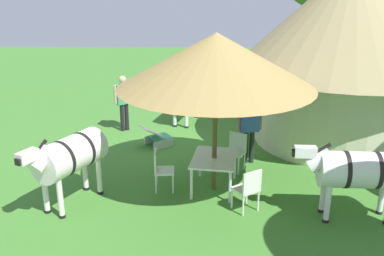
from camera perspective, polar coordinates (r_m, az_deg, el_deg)
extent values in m
plane|color=#3D762C|center=(11.32, -1.31, -3.73)|extent=(36.00, 36.00, 0.00)
cylinder|color=beige|center=(12.84, 18.69, 2.95)|extent=(4.63, 4.63, 2.07)
cone|color=#938458|center=(12.42, 19.90, 13.69)|extent=(5.94, 5.94, 2.76)
cylinder|color=brown|center=(9.24, 2.97, -1.56)|extent=(0.10, 0.10, 2.28)
cone|color=#998047|center=(8.78, 3.17, 8.82)|extent=(4.02, 4.02, 1.10)
cube|color=silver|center=(9.40, 2.93, -3.97)|extent=(1.37, 1.09, 0.04)
cylinder|color=silver|center=(10.03, 5.58, -4.79)|extent=(0.06, 0.06, 0.70)
cylinder|color=silver|center=(9.01, 4.99, -7.69)|extent=(0.06, 0.06, 0.70)
cylinder|color=silver|center=(10.11, 1.03, -4.50)|extent=(0.06, 0.06, 0.70)
cylinder|color=silver|center=(9.10, -0.09, -7.32)|extent=(0.06, 0.06, 0.70)
cube|color=silver|center=(9.47, -3.61, -5.58)|extent=(0.47, 0.45, 0.04)
cube|color=silver|center=(9.38, -4.81, -4.34)|extent=(0.44, 0.07, 0.45)
cylinder|color=silver|center=(9.74, -2.50, -6.29)|extent=(0.04, 0.04, 0.45)
cylinder|color=silver|center=(9.39, -2.50, -7.29)|extent=(0.04, 0.04, 0.45)
cylinder|color=silver|center=(9.74, -4.63, -6.32)|extent=(0.04, 0.04, 0.45)
cylinder|color=silver|center=(9.40, -4.71, -7.32)|extent=(0.04, 0.04, 0.45)
cube|color=silver|center=(8.74, 7.00, -7.92)|extent=(0.59, 0.60, 0.04)
cube|color=silver|center=(8.51, 7.87, -7.05)|extent=(0.28, 0.39, 0.45)
cylinder|color=silver|center=(8.86, 5.23, -9.09)|extent=(0.04, 0.04, 0.45)
cylinder|color=silver|center=(9.08, 7.16, -8.44)|extent=(0.04, 0.04, 0.45)
cylinder|color=silver|center=(8.62, 6.70, -10.03)|extent=(0.04, 0.04, 0.45)
cylinder|color=silver|center=(8.84, 8.65, -9.33)|extent=(0.04, 0.04, 0.45)
cube|color=silver|center=(10.40, 5.55, -3.28)|extent=(0.58, 0.58, 0.04)
cube|color=silver|center=(10.48, 6.02, -1.79)|extent=(0.24, 0.41, 0.45)
cylinder|color=silver|center=(10.27, 6.07, -4.97)|extent=(0.04, 0.04, 0.45)
cylinder|color=silver|center=(10.41, 4.15, -4.56)|extent=(0.04, 0.04, 0.45)
cylinder|color=silver|center=(10.57, 6.86, -4.26)|extent=(0.04, 0.04, 0.45)
cylinder|color=silver|center=(10.71, 4.98, -3.88)|extent=(0.04, 0.04, 0.45)
cylinder|color=black|center=(10.92, 7.79, -2.44)|extent=(0.12, 0.12, 0.83)
cylinder|color=black|center=(10.89, 7.04, -2.47)|extent=(0.12, 0.12, 0.83)
cube|color=#365DBA|center=(10.67, 7.58, 1.08)|extent=(0.26, 0.47, 0.59)
cylinder|color=#A16E4F|center=(10.72, 8.91, 1.20)|extent=(0.09, 0.09, 0.55)
cylinder|color=#A16E4F|center=(10.61, 6.24, 1.13)|extent=(0.09, 0.09, 0.55)
sphere|color=#A16E4F|center=(10.54, 7.68, 3.27)|extent=(0.22, 0.22, 0.22)
cylinder|color=black|center=(13.26, -8.53, 1.49)|extent=(0.12, 0.12, 0.84)
cylinder|color=black|center=(13.20, -9.10, 1.38)|extent=(0.12, 0.12, 0.84)
cube|color=#3E8B65|center=(13.03, -8.97, 4.42)|extent=(0.44, 0.49, 0.59)
cylinder|color=tan|center=(13.14, -7.97, 4.67)|extent=(0.09, 0.09, 0.56)
cylinder|color=tan|center=(12.92, -9.99, 4.32)|extent=(0.09, 0.09, 0.56)
sphere|color=tan|center=(12.93, -9.07, 6.26)|extent=(0.23, 0.23, 0.23)
cube|color=#3D9172|center=(12.04, -4.14, -1.20)|extent=(0.74, 0.75, 0.03)
cube|color=white|center=(11.84, -5.33, -0.44)|extent=(0.73, 0.74, 0.32)
cube|color=silver|center=(12.27, -4.95, -1.37)|extent=(0.38, 0.52, 0.22)
cube|color=silver|center=(11.84, -3.74, -2.12)|extent=(0.38, 0.52, 0.22)
cylinder|color=silver|center=(13.68, -0.80, 4.76)|extent=(1.55, 1.05, 0.69)
cylinder|color=black|center=(13.41, -1.18, 4.46)|extent=(0.27, 0.70, 0.70)
cylinder|color=black|center=(13.91, -0.47, 5.01)|extent=(0.27, 0.70, 0.70)
cylinder|color=silver|center=(14.29, 0.09, 6.14)|extent=(0.61, 0.45, 0.51)
cube|color=silver|center=(14.51, 0.42, 6.99)|extent=(0.43, 0.28, 0.20)
cube|color=black|center=(14.69, 0.63, 7.02)|extent=(0.15, 0.15, 0.12)
cube|color=black|center=(14.24, 0.09, 6.92)|extent=(0.36, 0.14, 0.28)
cylinder|color=silver|center=(14.39, -0.83, 2.92)|extent=(0.11, 0.11, 0.73)
cylinder|color=black|center=(14.49, -0.83, 1.64)|extent=(0.13, 0.13, 0.06)
cylinder|color=silver|center=(14.28, 0.61, 2.79)|extent=(0.11, 0.11, 0.73)
cylinder|color=black|center=(14.38, 0.60, 1.51)|extent=(0.13, 0.13, 0.06)
cylinder|color=silver|center=(13.42, -2.27, 1.68)|extent=(0.11, 0.11, 0.73)
cylinder|color=black|center=(13.52, -2.25, 0.32)|extent=(0.13, 0.13, 0.06)
cylinder|color=silver|center=(13.30, -0.74, 1.53)|extent=(0.11, 0.11, 0.73)
cylinder|color=black|center=(13.41, -0.73, 0.16)|extent=(0.13, 0.13, 0.06)
cylinder|color=black|center=(13.01, -1.84, 3.52)|extent=(0.24, 0.11, 0.53)
cylinder|color=silver|center=(8.99, -15.58, -3.36)|extent=(1.63, 1.31, 0.71)
cylinder|color=black|center=(9.18, -14.32, -2.75)|extent=(0.40, 0.68, 0.73)
cylinder|color=black|center=(8.82, -16.77, -3.92)|extent=(0.40, 0.68, 0.73)
cylinder|color=silver|center=(8.46, -19.13, -3.86)|extent=(0.64, 0.54, 0.52)
cube|color=silver|center=(8.24, -20.68, -3.47)|extent=(0.44, 0.34, 0.20)
cube|color=black|center=(8.15, -21.60, -4.08)|extent=(0.16, 0.16, 0.12)
cube|color=black|center=(8.39, -19.28, -2.60)|extent=(0.34, 0.20, 0.28)
cylinder|color=silver|center=(8.79, -16.80, -8.85)|extent=(0.11, 0.11, 0.81)
cylinder|color=black|center=(8.97, -16.57, -10.96)|extent=(0.13, 0.13, 0.06)
cylinder|color=silver|center=(9.05, -18.57, -8.19)|extent=(0.11, 0.11, 0.81)
cylinder|color=black|center=(9.23, -18.32, -10.25)|extent=(0.13, 0.13, 0.06)
cylinder|color=silver|center=(9.50, -12.03, -6.22)|extent=(0.11, 0.11, 0.81)
cylinder|color=black|center=(9.66, -11.87, -8.22)|extent=(0.13, 0.13, 0.06)
cylinder|color=silver|center=(9.74, -13.79, -5.69)|extent=(0.11, 0.11, 0.81)
cylinder|color=black|center=(9.90, -13.62, -7.65)|extent=(0.13, 0.13, 0.06)
cylinder|color=black|center=(9.55, -12.28, -2.36)|extent=(0.23, 0.15, 0.53)
cylinder|color=silver|center=(8.72, 21.00, -5.12)|extent=(0.73, 1.50, 0.69)
cylinder|color=black|center=(8.82, 22.84, -5.10)|extent=(0.70, 0.10, 0.70)
cylinder|color=black|center=(8.64, 19.32, -5.13)|extent=(0.70, 0.10, 0.70)
cylinder|color=silver|center=(8.45, 16.37, -4.03)|extent=(0.33, 0.56, 0.51)
cube|color=silver|center=(8.33, 14.59, -3.01)|extent=(0.19, 0.41, 0.20)
cube|color=black|center=(8.31, 13.36, -3.19)|extent=(0.12, 0.12, 0.12)
cube|color=black|center=(8.38, 16.50, -2.77)|extent=(0.05, 0.37, 0.28)
cylinder|color=silver|center=(8.68, 17.28, -9.48)|extent=(0.11, 0.11, 0.76)
cylinder|color=black|center=(8.84, 17.05, -11.46)|extent=(0.13, 0.13, 0.06)
cylinder|color=silver|center=(9.00, 16.73, -8.33)|extent=(0.11, 0.11, 0.76)
cylinder|color=black|center=(9.16, 16.52, -10.26)|extent=(0.13, 0.13, 0.06)
cylinder|color=silver|center=(9.33, 23.52, -8.18)|extent=(0.11, 0.11, 0.76)
cylinder|color=black|center=(9.48, 23.24, -10.05)|extent=(0.13, 0.13, 0.06)
cylinder|color=brown|center=(17.54, 15.98, 9.48)|extent=(0.18, 0.18, 3.31)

